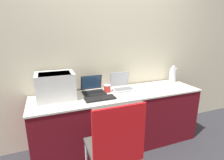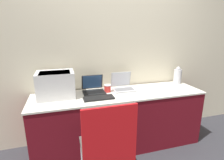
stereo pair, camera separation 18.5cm
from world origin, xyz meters
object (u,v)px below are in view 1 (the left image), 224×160
object	(u,v)px
printer	(55,85)
laptop_left	(93,89)
coffee_cup	(107,88)
laptop_right	(122,85)
external_keyboard	(100,98)
chair	(115,141)
metal_pitcher	(173,75)

from	to	relation	value
printer	laptop_left	bearing A→B (deg)	6.46
laptop_left	coffee_cup	distance (m)	0.19
laptop_right	external_keyboard	world-z (taller)	laptop_right
external_keyboard	chair	size ratio (longest dim) A/B	0.37
laptop_left	chair	world-z (taller)	chair
coffee_cup	metal_pitcher	world-z (taller)	metal_pitcher
laptop_left	coffee_cup	xyz separation A→B (m)	(0.18, -0.05, 0.00)
printer	laptop_left	world-z (taller)	printer
metal_pitcher	chair	bearing A→B (deg)	-145.92
external_keyboard	metal_pitcher	world-z (taller)	metal_pitcher
laptop_right	coffee_cup	distance (m)	0.24
laptop_right	metal_pitcher	distance (m)	0.91
coffee_cup	metal_pitcher	xyz separation A→B (m)	(1.14, 0.08, 0.07)
coffee_cup	metal_pitcher	bearing A→B (deg)	4.22
laptop_left	external_keyboard	distance (m)	0.26
external_keyboard	printer	bearing A→B (deg)	156.95
laptop_right	coffee_cup	xyz separation A→B (m)	(-0.23, -0.05, -0.00)
laptop_left	laptop_right	xyz separation A→B (m)	(0.41, 0.00, 0.00)
external_keyboard	coffee_cup	bearing A→B (deg)	52.18
laptop_left	external_keyboard	world-z (taller)	laptop_left
laptop_left	printer	bearing A→B (deg)	-173.54
external_keyboard	coffee_cup	size ratio (longest dim) A/B	3.74
coffee_cup	external_keyboard	bearing A→B (deg)	-127.82
laptop_left	chair	size ratio (longest dim) A/B	0.29
laptop_left	external_keyboard	size ratio (longest dim) A/B	0.78
laptop_left	metal_pitcher	world-z (taller)	metal_pitcher
laptop_right	chair	xyz separation A→B (m)	(-0.46, -0.89, -0.21)
laptop_right	metal_pitcher	xyz separation A→B (m)	(0.91, 0.04, 0.07)
external_keyboard	coffee_cup	xyz separation A→B (m)	(0.17, 0.21, 0.04)
printer	laptop_right	bearing A→B (deg)	3.46
printer	metal_pitcher	world-z (taller)	printer
laptop_right	coffee_cup	world-z (taller)	laptop_right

